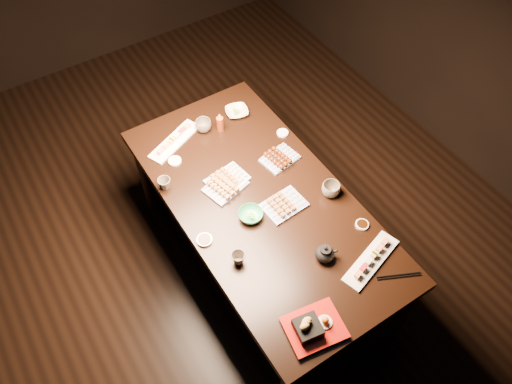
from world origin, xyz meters
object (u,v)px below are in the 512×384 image
edamame_bowl_green (251,215)px  condiment_bottle (220,122)px  tempura_tray (315,324)px  teacup_far_left (165,184)px  yakitori_plate_left (225,184)px  teacup_near_left (238,258)px  yakitori_plate_center (227,177)px  teacup_mid_right (331,189)px  sushi_platter_near (371,259)px  teacup_far_right (203,125)px  yakitori_plate_right (284,203)px  sushi_platter_far (174,139)px  edamame_bowl_cream (237,112)px  dining_table (260,236)px  teapot (325,253)px

edamame_bowl_green → condiment_bottle: condiment_bottle is taller
tempura_tray → teacup_far_left: size_ratio=3.61×
yakitori_plate_left → teacup_near_left: (-0.19, -0.45, 0.01)m
yakitori_plate_center → teacup_mid_right: teacup_mid_right is taller
yakitori_plate_left → tempura_tray: size_ratio=0.85×
teacup_near_left → teacup_far_left: bearing=98.9°
sushi_platter_near → teacup_far_right: teacup_far_right is taller
yakitori_plate_right → teacup_near_left: 0.42m
sushi_platter_far → edamame_bowl_cream: size_ratio=2.67×
dining_table → teacup_near_left: teacup_near_left is taller
yakitori_plate_right → teapot: bearing=-96.3°
yakitori_plate_center → condiment_bottle: 0.41m
teacup_mid_right → dining_table: bearing=153.8°
teacup_mid_right → edamame_bowl_cream: bearing=97.2°
tempura_tray → condiment_bottle: (0.28, 1.35, 0.02)m
edamame_bowl_green → tempura_tray: 0.70m
edamame_bowl_cream → condiment_bottle: (-0.16, -0.07, 0.05)m
teacup_far_right → teapot: (0.07, -1.13, 0.01)m
teacup_mid_right → yakitori_plate_left: bearing=142.9°
sushi_platter_far → teacup_far_left: (-0.21, -0.29, 0.01)m
teacup_far_left → condiment_bottle: bearing=24.4°
edamame_bowl_cream → teacup_far_left: bearing=-156.0°
tempura_tray → teacup_far_left: tempura_tray is taller
teacup_far_right → condiment_bottle: size_ratio=0.72×
yakitori_plate_center → teapot: teapot is taller
edamame_bowl_cream → sushi_platter_near: bearing=-89.4°
sushi_platter_far → sushi_platter_near: bearing=86.1°
sushi_platter_far → edamame_bowl_green: (0.09, -0.72, -0.00)m
dining_table → teapot: (0.07, -0.48, 0.42)m
yakitori_plate_left → teacup_far_right: (0.12, 0.46, 0.01)m
edamame_bowl_cream → condiment_bottle: bearing=-157.2°
tempura_tray → teacup_far_left: bearing=110.1°
edamame_bowl_green → teapot: bearing=-66.4°
teapot → teacup_mid_right: bearing=71.4°
sushi_platter_far → condiment_bottle: 0.30m
sushi_platter_near → tempura_tray: 0.48m
teacup_far_right → yakitori_plate_right: bearing=-83.4°
edamame_bowl_cream → teapot: size_ratio=1.21×
condiment_bottle → sushi_platter_near: bearing=-81.8°
teapot → condiment_bottle: size_ratio=0.86×
yakitori_plate_right → sushi_platter_near: bearing=-75.8°
yakitori_plate_right → condiment_bottle: size_ratio=1.68×
tempura_tray → teacup_far_right: size_ratio=2.70×
sushi_platter_far → teapot: bearing=79.9°
yakitori_plate_right → edamame_bowl_green: yakitori_plate_right is taller
teacup_near_left → teapot: 0.44m
tempura_tray → condiment_bottle: 1.38m
teacup_near_left → condiment_bottle: bearing=65.3°
yakitori_plate_center → condiment_bottle: bearing=56.7°
yakitori_plate_left → condiment_bottle: size_ratio=1.65×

